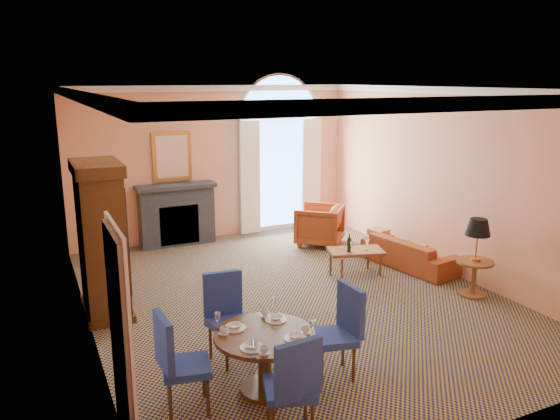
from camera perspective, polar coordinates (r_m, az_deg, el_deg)
name	(u,v)px	position (r m, az deg, el deg)	size (l,w,h in m)	color
ground	(294,297)	(8.65, 1.43, -9.12)	(7.50, 7.50, 0.00)	#14173F
room_envelope	(274,133)	(8.61, -0.63, 8.08)	(6.04, 7.52, 3.45)	#F0A172
armoire	(102,242)	(8.17, -18.12, -3.20)	(0.64, 1.13, 2.22)	#3D240D
dining_table	(265,348)	(6.05, -1.62, -14.21)	(1.10, 1.10, 0.89)	#3D240D
dining_chair_north	(227,310)	(6.74, -5.55, -10.39)	(0.57, 0.57, 1.07)	navy
dining_chair_south	(294,382)	(5.29, 1.47, -17.49)	(0.60, 0.60, 1.07)	navy
dining_chair_east	(342,325)	(6.38, 6.46, -11.86)	(0.57, 0.57, 1.07)	navy
dining_chair_west	(176,357)	(5.78, -10.83, -14.87)	(0.56, 0.56, 1.07)	navy
sofa	(410,253)	(10.17, 13.43, -4.35)	(1.84, 0.72, 0.54)	#A0421D
armchair	(319,225)	(11.20, 4.14, -1.58)	(0.88, 0.90, 0.82)	#A0421D
coffee_table	(356,252)	(9.50, 7.91, -4.35)	(1.03, 0.76, 0.79)	brown
side_table	(476,247)	(8.99, 19.84, -3.68)	(0.57, 0.57, 1.22)	brown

